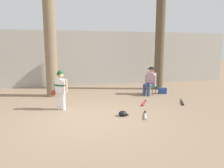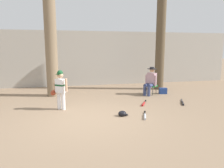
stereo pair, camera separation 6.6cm
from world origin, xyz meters
The scene contains 12 objects.
ground_plane centered at (0.00, 0.00, 0.00)m, with size 60.00×60.00×0.00m, color #897056.
concrete_back_wall centered at (0.00, 5.71, 1.45)m, with size 18.00×0.36×2.91m, color #ADA89E.
tree_near_player centered at (-1.15, 3.33, 2.66)m, with size 0.70×0.70×6.02m.
tree_behind_spectator centered at (3.90, 3.73, 2.75)m, with size 0.60×0.60×6.08m.
young_ballplayer centered at (-0.81, 1.17, 0.74)m, with size 0.59×0.40×1.31m.
folding_stool centered at (3.04, 2.65, 0.36)m, with size 0.56×0.56×0.41m.
seated_spectator centered at (2.96, 2.59, 0.64)m, with size 0.65×0.60×1.20m.
handbag_beside_stool centered at (3.59, 2.64, 0.13)m, with size 0.34×0.18×0.26m, color navy.
bat_red_barrel centered at (2.09, 1.13, 0.03)m, with size 0.43×0.68×0.07m.
bat_black_composite centered at (3.53, 0.92, 0.03)m, with size 0.41×0.76×0.07m.
bat_aluminum_silver centered at (1.61, -0.21, 0.03)m, with size 0.32×0.70×0.07m.
batting_helmet_black centered at (0.99, 0.05, 0.07)m, with size 0.29×0.22×0.17m.
Camera 2 is at (-0.64, -5.73, 2.00)m, focal length 33.48 mm.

